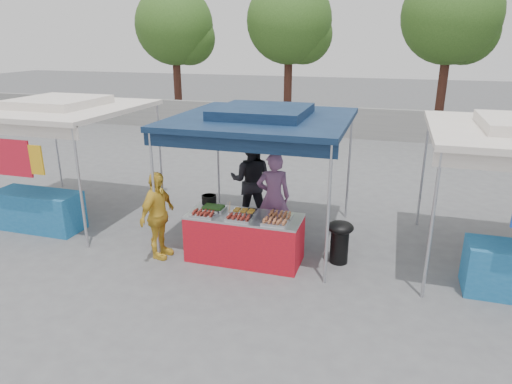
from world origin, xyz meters
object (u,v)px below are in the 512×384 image
(vendor_woman, at_px, (273,197))
(customer_person, at_px, (158,215))
(vendor_table, at_px, (244,238))
(helper_man, at_px, (251,180))
(cooking_pot, at_px, (209,199))
(wok_burner, at_px, (340,238))

(vendor_woman, height_order, customer_person, vendor_woman)
(vendor_table, xyz_separation_m, helper_man, (-0.43, 1.74, 0.50))
(customer_person, bearing_deg, vendor_table, -71.58)
(vendor_woman, bearing_deg, cooking_pot, 9.44)
(vendor_table, relative_size, cooking_pot, 7.38)
(vendor_table, bearing_deg, vendor_woman, 74.50)
(helper_man, bearing_deg, cooking_pot, 67.64)
(cooking_pot, bearing_deg, vendor_woman, 28.56)
(wok_burner, xyz_separation_m, helper_man, (-2.05, 1.35, 0.47))
(wok_burner, height_order, helper_man, helper_man)
(cooking_pot, distance_m, helper_man, 1.42)
(customer_person, bearing_deg, vendor_woman, -47.75)
(vendor_woman, distance_m, helper_man, 1.04)
(cooking_pot, height_order, vendor_woman, vendor_woman)
(vendor_woman, distance_m, customer_person, 2.19)
(helper_man, bearing_deg, wok_burner, 140.06)
(cooking_pot, relative_size, helper_man, 0.15)
(wok_burner, relative_size, customer_person, 0.49)
(wok_burner, bearing_deg, vendor_table, -179.28)
(vendor_woman, xyz_separation_m, customer_person, (-1.77, -1.29, -0.08))
(vendor_table, distance_m, wok_burner, 1.67)
(vendor_table, height_order, wok_burner, vendor_table)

